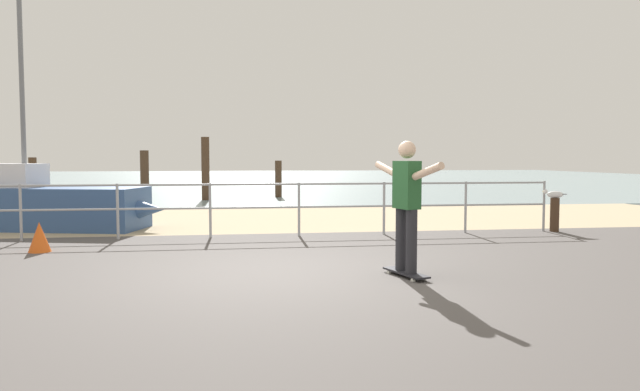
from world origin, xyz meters
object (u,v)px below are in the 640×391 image
(skateboard, at_px, (406,273))
(traffic_cone, at_px, (39,238))
(sailboat, at_px, (46,205))
(seagull, at_px, (554,194))
(skateboarder, at_px, (407,198))
(bollard_short, at_px, (555,215))

(skateboard, xyz_separation_m, traffic_cone, (-5.23, 2.72, 0.18))
(sailboat, relative_size, traffic_cone, 11.13)
(seagull, distance_m, traffic_cone, 9.62)
(sailboat, relative_size, seagull, 11.54)
(skateboarder, bearing_deg, skateboard, 0.00)
(skateboarder, bearing_deg, sailboat, 135.74)
(skateboarder, xyz_separation_m, traffic_cone, (-5.23, 2.72, -0.77))
(seagull, bearing_deg, skateboarder, -137.20)
(skateboard, bearing_deg, sailboat, 135.74)
(skateboarder, relative_size, seagull, 3.42)
(traffic_cone, bearing_deg, bollard_short, 7.43)
(skateboard, xyz_separation_m, skateboarder, (-0.00, 0.00, 0.95))
(bollard_short, distance_m, traffic_cone, 9.62)
(skateboarder, relative_size, traffic_cone, 3.30)
(seagull, relative_size, traffic_cone, 0.96)
(bollard_short, height_order, seagull, seagull)
(sailboat, xyz_separation_m, skateboarder, (6.10, -5.94, 0.49))
(sailboat, height_order, traffic_cone, sailboat)
(sailboat, bearing_deg, traffic_cone, -74.96)
(skateboard, height_order, seagull, seagull)
(skateboard, distance_m, bollard_short, 5.86)
(sailboat, height_order, bollard_short, sailboat)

